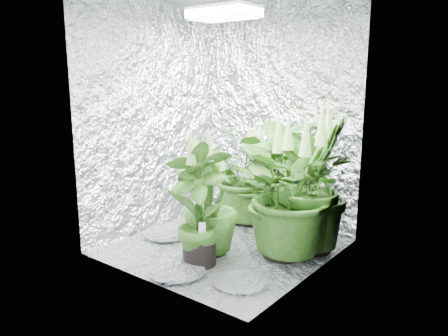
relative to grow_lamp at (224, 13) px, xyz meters
name	(u,v)px	position (x,y,z in m)	size (l,w,h in m)	color
ground	(224,247)	(0.00, 0.00, -1.83)	(1.60, 1.60, 0.00)	silver
walls	(224,125)	(0.00, 0.00, -0.83)	(1.62, 1.62, 2.00)	silver
grow_lamp	(224,13)	(0.00, 0.00, 0.00)	(0.50, 0.30, 0.22)	gray
plant_a	(248,176)	(-0.20, 0.62, -1.38)	(0.85, 0.85, 0.96)	black
plant_b	(277,182)	(0.11, 0.64, -1.39)	(0.61, 0.61, 0.98)	black
plant_c	(315,185)	(0.60, 0.38, -1.29)	(0.74, 0.74, 1.17)	black
plant_d	(210,205)	(-0.01, -0.16, -1.43)	(0.61, 0.61, 0.86)	black
plant_e	(284,192)	(0.48, 0.13, -1.31)	(0.91, 0.91, 1.09)	black
plant_f	(199,203)	(0.06, -0.37, -1.36)	(0.67, 0.67, 1.01)	black
circulation_fan	(311,229)	(0.58, 0.40, -1.66)	(0.16, 0.35, 0.40)	black
plant_label	(202,228)	(0.12, -0.40, -1.53)	(0.05, 0.01, 0.08)	white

